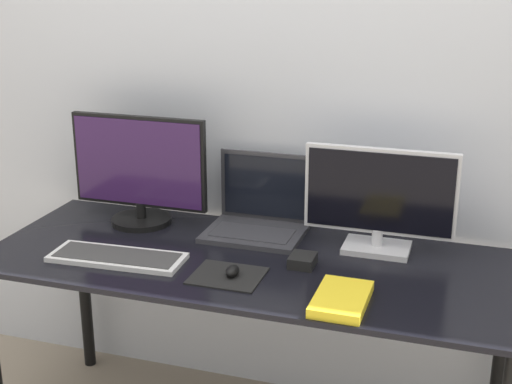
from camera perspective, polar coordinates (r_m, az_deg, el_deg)
wall_back at (r=2.55m, az=2.39°, el=9.33°), size 7.00×0.05×2.50m
desk at (r=2.36m, az=-0.52°, el=-7.33°), size 1.73×0.70×0.72m
monitor_left at (r=2.60m, az=-9.32°, el=1.62°), size 0.51×0.22×0.40m
monitor_right at (r=2.36m, az=9.85°, el=-0.61°), size 0.50×0.15×0.35m
laptop at (r=2.53m, az=0.23°, el=-1.74°), size 0.34×0.27×0.27m
keyboard at (r=2.35m, az=-11.04°, el=-5.14°), size 0.45×0.18×0.02m
mousepad at (r=2.20m, az=-2.30°, el=-6.71°), size 0.21×0.18×0.00m
mouse at (r=2.18m, az=-1.90°, el=-6.34°), size 0.04×0.06×0.03m
book at (r=2.04m, az=6.85°, el=-8.50°), size 0.15×0.24×0.03m
power_brick at (r=2.27m, az=3.74°, el=-5.50°), size 0.08×0.09×0.04m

